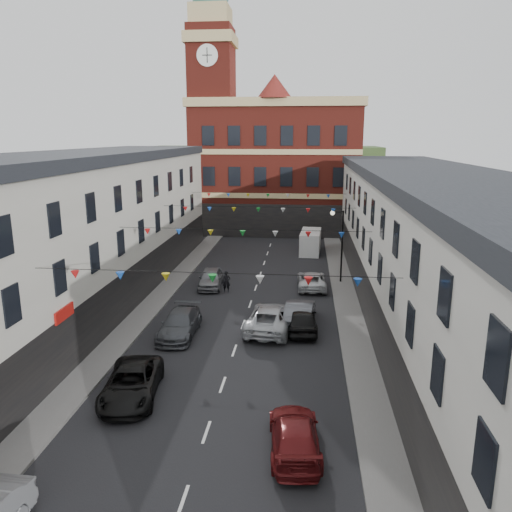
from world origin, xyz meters
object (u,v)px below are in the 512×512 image
(car_right_f, at_px, (312,280))
(car_right_e, at_px, (300,313))
(street_lamp, at_px, (339,236))
(car_left_e, at_px, (211,278))
(white_van, at_px, (310,242))
(moving_car, at_px, (271,317))
(pedestrian, at_px, (226,282))
(car_left_c, at_px, (132,383))
(car_right_c, at_px, (295,435))
(car_right_d, at_px, (302,319))
(car_left_d, at_px, (180,324))

(car_right_f, bearing_deg, car_right_e, 82.20)
(street_lamp, xyz_separation_m, car_left_e, (-10.15, -2.13, -3.16))
(car_left_e, relative_size, white_van, 0.85)
(moving_car, bearing_deg, car_left_e, -52.03)
(car_right_f, relative_size, pedestrian, 2.82)
(pedestrian, bearing_deg, car_left_c, -107.89)
(car_left_c, distance_m, car_right_f, 19.81)
(car_right_f, bearing_deg, white_van, -91.74)
(car_right_c, bearing_deg, white_van, -96.13)
(car_right_f, bearing_deg, car_left_e, 1.67)
(car_left_c, distance_m, car_right_c, 8.25)
(street_lamp, bearing_deg, moving_car, -114.04)
(car_right_d, xyz_separation_m, pedestrian, (-5.87, 7.29, 0.06))
(car_right_c, distance_m, car_right_d, 12.19)
(car_left_c, distance_m, moving_car, 10.62)
(car_left_c, height_order, pedestrian, pedestrian)
(car_left_c, bearing_deg, moving_car, 49.31)
(street_lamp, height_order, car_left_d, street_lamp)
(street_lamp, distance_m, car_right_f, 4.21)
(street_lamp, xyz_separation_m, car_left_c, (-10.52, -19.57, -3.19))
(car_left_e, height_order, moving_car, moving_car)
(car_right_e, bearing_deg, moving_car, 34.48)
(car_right_c, bearing_deg, car_right_d, -95.44)
(car_right_c, relative_size, white_van, 0.91)
(car_left_e, bearing_deg, car_right_f, -0.79)
(car_right_e, bearing_deg, pedestrian, -42.61)
(car_left_e, height_order, pedestrian, pedestrian)
(street_lamp, distance_m, moving_car, 12.07)
(car_right_e, bearing_deg, car_left_d, 24.02)
(car_left_c, relative_size, pedestrian, 3.05)
(moving_car, bearing_deg, car_right_e, -144.82)
(car_left_e, relative_size, car_right_c, 0.93)
(car_left_c, relative_size, car_right_c, 1.10)
(car_left_c, xyz_separation_m, white_van, (8.35, 30.40, 0.42))
(car_right_f, bearing_deg, car_right_d, 83.71)
(car_left_c, bearing_deg, car_right_d, 41.36)
(car_right_c, height_order, car_right_f, car_right_c)
(car_right_c, xyz_separation_m, pedestrian, (-5.73, 19.48, 0.16))
(car_right_e, relative_size, car_right_f, 1.03)
(car_left_d, distance_m, car_left_e, 9.99)
(car_left_e, height_order, car_right_e, car_right_e)
(car_right_d, bearing_deg, moving_car, -3.45)
(car_left_c, distance_m, car_right_e, 12.50)
(car_left_d, xyz_separation_m, car_left_e, (0.00, 9.99, 0.01))
(car_left_d, xyz_separation_m, moving_car, (5.40, 1.48, 0.06))
(street_lamp, height_order, car_right_d, street_lamp)
(car_left_d, relative_size, car_right_c, 1.08)
(street_lamp, distance_m, car_left_e, 10.84)
(car_left_d, height_order, car_left_e, car_left_e)
(car_right_c, bearing_deg, moving_car, -86.42)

